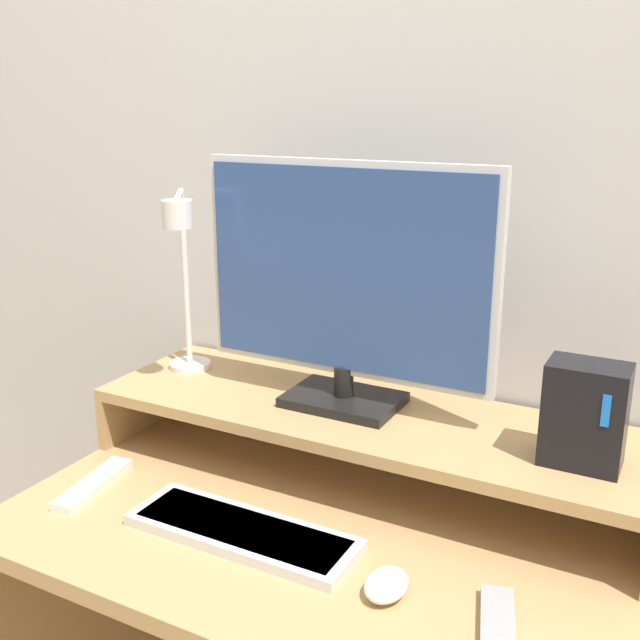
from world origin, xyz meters
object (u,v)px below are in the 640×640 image
object	(u,v)px
monitor	(345,282)
remote_secondary	(498,630)
mouse	(386,585)
router_dock	(585,415)
remote_control	(93,484)
desk_lamp	(183,270)
keyboard	(242,531)

from	to	relation	value
monitor	remote_secondary	xyz separation A→B (m)	(0.38, -0.33, -0.35)
mouse	router_dock	bearing A→B (deg)	53.67
remote_control	remote_secondary	world-z (taller)	same
router_dock	mouse	world-z (taller)	router_dock
remote_secondary	desk_lamp	bearing A→B (deg)	158.01
desk_lamp	remote_secondary	xyz separation A→B (m)	(0.71, -0.29, -0.35)
keyboard	remote_control	bearing A→B (deg)	179.11
keyboard	router_dock	bearing A→B (deg)	28.55
keyboard	desk_lamp	bearing A→B (deg)	139.15
desk_lamp	remote_secondary	distance (m)	0.84
keyboard	remote_control	xyz separation A→B (m)	(-0.32, 0.01, -0.00)
desk_lamp	mouse	bearing A→B (deg)	-26.81
router_dock	remote_control	size ratio (longest dim) A/B	0.86
desk_lamp	remote_secondary	bearing A→B (deg)	-21.99
keyboard	remote_control	distance (m)	0.32
mouse	desk_lamp	bearing A→B (deg)	153.19
mouse	keyboard	bearing A→B (deg)	174.42
desk_lamp	keyboard	size ratio (longest dim) A/B	0.98
monitor	remote_control	bearing A→B (deg)	-141.43
keyboard	mouse	world-z (taller)	mouse
remote_control	remote_secondary	xyz separation A→B (m)	(0.74, -0.04, -0.00)
monitor	router_dock	world-z (taller)	monitor
router_dock	monitor	bearing A→B (deg)	174.79
router_dock	remote_control	distance (m)	0.85
keyboard	monitor	bearing A→B (deg)	82.97
desk_lamp	remote_control	world-z (taller)	desk_lamp
desk_lamp	monitor	bearing A→B (deg)	6.33
router_dock	remote_control	bearing A→B (deg)	-162.55
monitor	router_dock	bearing A→B (deg)	-5.21
monitor	remote_control	xyz separation A→B (m)	(-0.36, -0.29, -0.35)
monitor	router_dock	xyz separation A→B (m)	(0.43, -0.04, -0.15)
router_dock	mouse	bearing A→B (deg)	-126.33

